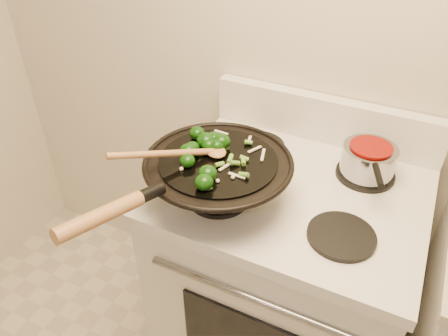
% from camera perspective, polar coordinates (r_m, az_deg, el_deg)
% --- Properties ---
extents(stove, '(0.78, 0.67, 1.08)m').
position_cam_1_polar(stove, '(1.65, 7.65, -14.64)').
color(stove, white).
rests_on(stove, ground).
extents(wok, '(0.42, 0.68, 0.20)m').
position_cam_1_polar(wok, '(1.22, -0.92, -1.17)').
color(wok, black).
rests_on(wok, stove).
extents(stirfry, '(0.24, 0.30, 0.05)m').
position_cam_1_polar(stirfry, '(1.19, -2.25, 2.06)').
color(stirfry, '#0D3307').
rests_on(stirfry, wok).
extents(wooden_spoon, '(0.24, 0.28, 0.09)m').
position_cam_1_polar(wooden_spoon, '(1.17, -4.88, 2.03)').
color(wooden_spoon, '#A57141').
rests_on(wooden_spoon, wok).
extents(saucepan, '(0.16, 0.26, 0.10)m').
position_cam_1_polar(saucepan, '(1.39, 18.35, 1.01)').
color(saucepan, gray).
rests_on(saucepan, stove).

